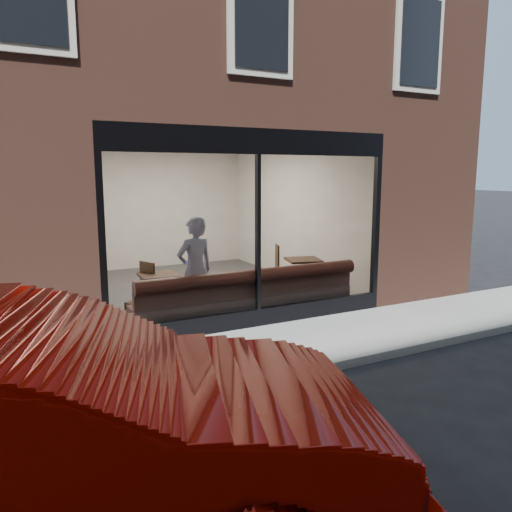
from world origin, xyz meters
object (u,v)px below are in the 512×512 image
banquette (247,307)px  cafe_chair_right (269,276)px  person (195,270)px  cafe_chair_left (140,303)px  cafe_table_left (159,275)px  parked_car (12,439)px  cafe_table_right (303,260)px

banquette → cafe_chair_right: (1.56, 2.03, 0.01)m
person → cafe_chair_left: 1.30m
person → cafe_table_left: bearing=-67.1°
banquette → parked_car: 5.60m
cafe_chair_left → cafe_chair_right: size_ratio=1.03×
cafe_chair_right → cafe_table_left: bearing=41.8°
person → parked_car: size_ratio=0.36×
cafe_table_right → parked_car: bearing=-137.2°
banquette → cafe_table_right: cafe_table_right is taller
cafe_table_right → parked_car: (-5.58, -5.18, 0.10)m
person → cafe_table_right: bearing=-172.6°
cafe_chair_left → parked_car: size_ratio=0.08×
cafe_chair_left → person: bearing=107.8°
person → cafe_table_left: (-0.43, 0.68, -0.16)m
person → cafe_chair_left: (-0.74, 0.84, -0.66)m
person → cafe_chair_right: (2.39, 1.76, -0.66)m
person → cafe_table_left: 0.82m
banquette → parked_car: size_ratio=0.79×
banquette → cafe_table_right: 2.18m
person → cafe_table_right: (2.67, 0.80, -0.16)m
cafe_table_right → cafe_chair_left: (-3.41, 0.04, -0.50)m
cafe_chair_left → banquette: bearing=121.5°
cafe_table_right → cafe_chair_left: size_ratio=1.75×
cafe_table_right → parked_car: size_ratio=0.13×
cafe_table_right → cafe_chair_right: cafe_table_right is taller
cafe_table_left → cafe_chair_right: (2.82, 1.09, -0.50)m
cafe_chair_left → parked_car: 5.68m
cafe_chair_right → cafe_chair_left: bearing=37.2°
cafe_chair_right → banquette: bearing=73.2°
person → cafe_chair_left: size_ratio=4.73×
person → parked_car: (-2.91, -4.37, -0.07)m
cafe_table_left → cafe_chair_left: size_ratio=1.70×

